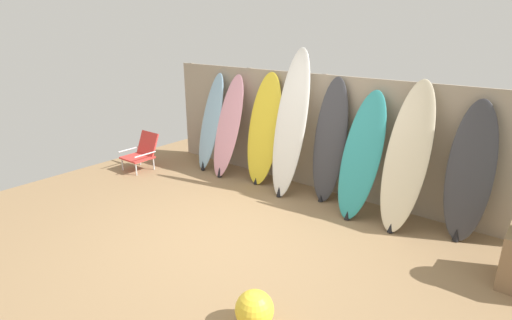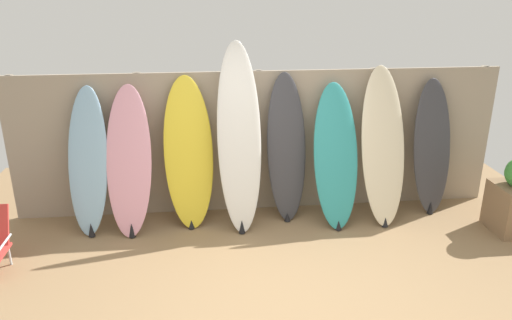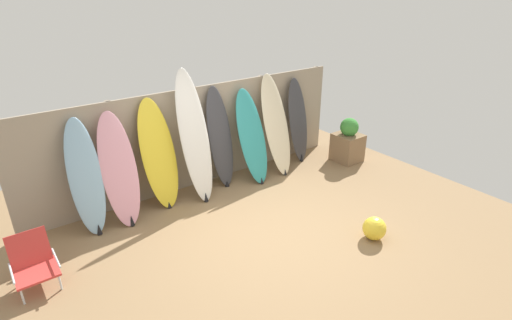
{
  "view_description": "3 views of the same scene",
  "coord_description": "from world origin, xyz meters",
  "px_view_note": "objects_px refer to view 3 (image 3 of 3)",
  "views": [
    {
      "loc": [
        2.94,
        -3.27,
        2.48
      ],
      "look_at": [
        -0.34,
        0.83,
        0.71
      ],
      "focal_mm": 28.0,
      "sensor_mm": 36.0,
      "label": 1
    },
    {
      "loc": [
        -0.66,
        -3.92,
        2.87
      ],
      "look_at": [
        -0.15,
        0.91,
        1.07
      ],
      "focal_mm": 35.0,
      "sensor_mm": 36.0,
      "label": 2
    },
    {
      "loc": [
        -3.1,
        -3.94,
        3.45
      ],
      "look_at": [
        0.18,
        0.49,
        0.95
      ],
      "focal_mm": 28.0,
      "sensor_mm": 36.0,
      "label": 3
    }
  ],
  "objects_px": {
    "surfboard_white_3": "(195,138)",
    "beach_chair": "(33,262)",
    "surfboard_teal_5": "(252,137)",
    "surfboard_charcoal_7": "(298,121)",
    "planter_box": "(348,142)",
    "beach_ball": "(374,228)",
    "surfboard_skyblue_0": "(86,178)",
    "surfboard_pink_1": "(119,171)",
    "surfboard_cream_6": "(276,125)",
    "surfboard_charcoal_4": "(220,138)",
    "surfboard_yellow_2": "(159,155)"
  },
  "relations": [
    {
      "from": "surfboard_charcoal_7",
      "to": "beach_chair",
      "type": "height_order",
      "value": "surfboard_charcoal_7"
    },
    {
      "from": "surfboard_pink_1",
      "to": "surfboard_white_3",
      "type": "distance_m",
      "value": 1.3
    },
    {
      "from": "surfboard_white_3",
      "to": "beach_chair",
      "type": "height_order",
      "value": "surfboard_white_3"
    },
    {
      "from": "surfboard_charcoal_7",
      "to": "planter_box",
      "type": "relative_size",
      "value": 1.85
    },
    {
      "from": "surfboard_yellow_2",
      "to": "planter_box",
      "type": "height_order",
      "value": "surfboard_yellow_2"
    },
    {
      "from": "surfboard_charcoal_7",
      "to": "beach_ball",
      "type": "xyz_separation_m",
      "value": [
        -1.0,
        -2.8,
        -0.67
      ]
    },
    {
      "from": "surfboard_pink_1",
      "to": "surfboard_charcoal_4",
      "type": "distance_m",
      "value": 1.87
    },
    {
      "from": "surfboard_charcoal_4",
      "to": "surfboard_yellow_2",
      "type": "bearing_deg",
      "value": -178.47
    },
    {
      "from": "surfboard_teal_5",
      "to": "surfboard_cream_6",
      "type": "height_order",
      "value": "surfboard_cream_6"
    },
    {
      "from": "surfboard_pink_1",
      "to": "surfboard_charcoal_7",
      "type": "relative_size",
      "value": 1.01
    },
    {
      "from": "surfboard_white_3",
      "to": "surfboard_teal_5",
      "type": "xyz_separation_m",
      "value": [
        1.16,
        -0.01,
        -0.25
      ]
    },
    {
      "from": "surfboard_white_3",
      "to": "surfboard_charcoal_4",
      "type": "distance_m",
      "value": 0.63
    },
    {
      "from": "planter_box",
      "to": "surfboard_teal_5",
      "type": "bearing_deg",
      "value": 166.2
    },
    {
      "from": "surfboard_yellow_2",
      "to": "beach_ball",
      "type": "xyz_separation_m",
      "value": [
        2.03,
        -2.77,
        -0.71
      ]
    },
    {
      "from": "surfboard_charcoal_4",
      "to": "surfboard_teal_5",
      "type": "height_order",
      "value": "surfboard_charcoal_4"
    },
    {
      "from": "surfboard_yellow_2",
      "to": "surfboard_cream_6",
      "type": "relative_size",
      "value": 0.96
    },
    {
      "from": "surfboard_charcoal_4",
      "to": "surfboard_charcoal_7",
      "type": "relative_size",
      "value": 1.06
    },
    {
      "from": "surfboard_skyblue_0",
      "to": "surfboard_pink_1",
      "type": "bearing_deg",
      "value": -7.3
    },
    {
      "from": "surfboard_skyblue_0",
      "to": "surfboard_charcoal_4",
      "type": "height_order",
      "value": "surfboard_charcoal_4"
    },
    {
      "from": "surfboard_skyblue_0",
      "to": "planter_box",
      "type": "relative_size",
      "value": 1.86
    },
    {
      "from": "surfboard_pink_1",
      "to": "surfboard_charcoal_7",
      "type": "xyz_separation_m",
      "value": [
        3.72,
        0.14,
        -0.0
      ]
    },
    {
      "from": "surfboard_white_3",
      "to": "beach_ball",
      "type": "bearing_deg",
      "value": -61.52
    },
    {
      "from": "planter_box",
      "to": "beach_ball",
      "type": "bearing_deg",
      "value": -130.13
    },
    {
      "from": "surfboard_cream_6",
      "to": "surfboard_skyblue_0",
      "type": "bearing_deg",
      "value": 178.97
    },
    {
      "from": "surfboard_pink_1",
      "to": "surfboard_teal_5",
      "type": "bearing_deg",
      "value": -0.63
    },
    {
      "from": "surfboard_pink_1",
      "to": "surfboard_yellow_2",
      "type": "xyz_separation_m",
      "value": [
        0.68,
        0.11,
        0.04
      ]
    },
    {
      "from": "surfboard_white_3",
      "to": "surfboard_charcoal_7",
      "type": "height_order",
      "value": "surfboard_white_3"
    },
    {
      "from": "surfboard_yellow_2",
      "to": "surfboard_charcoal_4",
      "type": "bearing_deg",
      "value": 1.53
    },
    {
      "from": "surfboard_white_3",
      "to": "beach_chair",
      "type": "relative_size",
      "value": 3.39
    },
    {
      "from": "surfboard_yellow_2",
      "to": "planter_box",
      "type": "bearing_deg",
      "value": -9.59
    },
    {
      "from": "surfboard_skyblue_0",
      "to": "surfboard_pink_1",
      "type": "relative_size",
      "value": 1.0
    },
    {
      "from": "surfboard_charcoal_4",
      "to": "surfboard_teal_5",
      "type": "xyz_separation_m",
      "value": [
        0.57,
        -0.17,
        -0.06
      ]
    },
    {
      "from": "surfboard_pink_1",
      "to": "surfboard_charcoal_7",
      "type": "distance_m",
      "value": 3.72
    },
    {
      "from": "surfboard_charcoal_4",
      "to": "surfboard_cream_6",
      "type": "height_order",
      "value": "surfboard_cream_6"
    },
    {
      "from": "surfboard_charcoal_7",
      "to": "beach_ball",
      "type": "height_order",
      "value": "surfboard_charcoal_7"
    },
    {
      "from": "surfboard_pink_1",
      "to": "beach_ball",
      "type": "height_order",
      "value": "surfboard_pink_1"
    },
    {
      "from": "surfboard_charcoal_7",
      "to": "beach_chair",
      "type": "relative_size",
      "value": 2.62
    },
    {
      "from": "planter_box",
      "to": "surfboard_charcoal_7",
      "type": "bearing_deg",
      "value": 139.17
    },
    {
      "from": "surfboard_cream_6",
      "to": "planter_box",
      "type": "height_order",
      "value": "surfboard_cream_6"
    },
    {
      "from": "surfboard_teal_5",
      "to": "surfboard_pink_1",
      "type": "bearing_deg",
      "value": 179.37
    },
    {
      "from": "surfboard_charcoal_4",
      "to": "beach_ball",
      "type": "distance_m",
      "value": 3.01
    },
    {
      "from": "beach_chair",
      "to": "beach_ball",
      "type": "relative_size",
      "value": 1.91
    },
    {
      "from": "planter_box",
      "to": "surfboard_skyblue_0",
      "type": "bearing_deg",
      "value": 173.18
    },
    {
      "from": "surfboard_white_3",
      "to": "beach_chair",
      "type": "distance_m",
      "value": 2.89
    },
    {
      "from": "surfboard_skyblue_0",
      "to": "surfboard_teal_5",
      "type": "bearing_deg",
      "value": -1.72
    },
    {
      "from": "surfboard_skyblue_0",
      "to": "surfboard_teal_5",
      "type": "distance_m",
      "value": 2.91
    },
    {
      "from": "surfboard_cream_6",
      "to": "surfboard_yellow_2",
      "type": "bearing_deg",
      "value": 177.24
    },
    {
      "from": "surfboard_white_3",
      "to": "planter_box",
      "type": "height_order",
      "value": "surfboard_white_3"
    },
    {
      "from": "beach_ball",
      "to": "surfboard_cream_6",
      "type": "bearing_deg",
      "value": 83.41
    },
    {
      "from": "surfboard_teal_5",
      "to": "surfboard_charcoal_7",
      "type": "distance_m",
      "value": 1.29
    }
  ]
}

